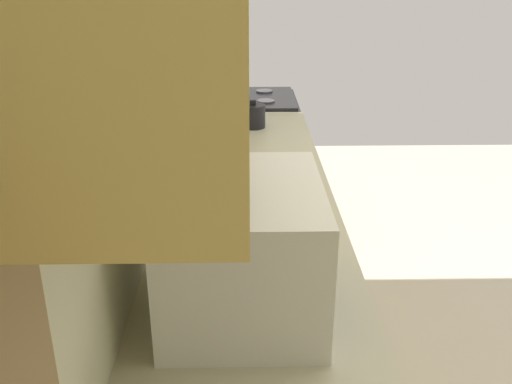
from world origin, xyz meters
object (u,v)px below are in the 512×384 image
(oven_range, at_px, (247,163))
(kettle, at_px, (253,116))
(microwave, at_px, (243,247))

(oven_range, distance_m, kettle, 0.79)
(kettle, bearing_deg, microwave, 178.30)
(microwave, height_order, kettle, microwave)
(oven_range, relative_size, kettle, 5.89)
(oven_range, xyz_separation_m, microwave, (-2.29, 0.02, 0.60))
(oven_range, relative_size, microwave, 2.12)
(microwave, distance_m, kettle, 1.68)
(oven_range, bearing_deg, kettle, -177.40)
(microwave, xyz_separation_m, kettle, (1.68, -0.05, -0.11))
(microwave, bearing_deg, kettle, -1.70)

